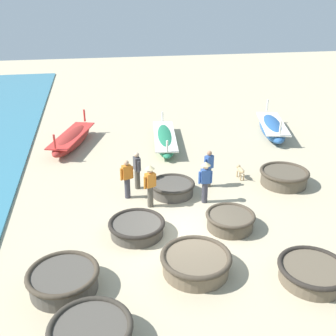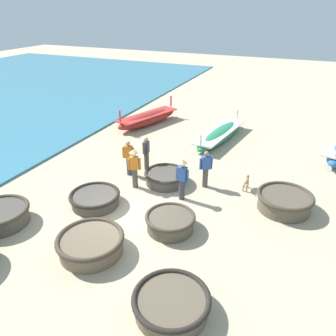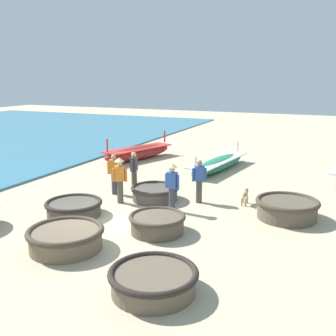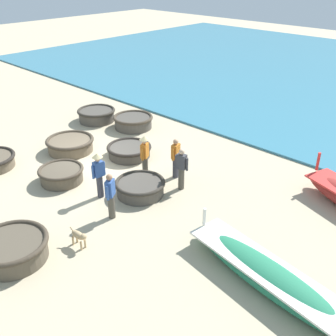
% 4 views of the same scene
% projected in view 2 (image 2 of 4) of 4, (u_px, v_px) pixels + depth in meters
% --- Properties ---
extents(ground_plane, '(80.00, 80.00, 0.00)m').
position_uv_depth(ground_plane, '(124.00, 219.00, 11.40)').
color(ground_plane, '#BCAD8C').
extents(coracle_center, '(2.04, 2.04, 0.58)m').
position_uv_depth(coracle_center, '(91.00, 243.00, 9.76)').
color(coracle_center, brown).
rests_on(coracle_center, ground).
extents(coracle_front_right, '(2.01, 2.01, 0.64)m').
position_uv_depth(coracle_front_right, '(284.00, 201.00, 11.80)').
color(coracle_front_right, brown).
rests_on(coracle_front_right, ground).
extents(coracle_front_left, '(1.67, 1.67, 0.55)m').
position_uv_depth(coracle_front_left, '(170.00, 221.00, 10.77)').
color(coracle_front_left, brown).
rests_on(coracle_front_left, ground).
extents(coracle_far_left, '(1.78, 1.78, 0.52)m').
position_uv_depth(coracle_far_left, '(166.00, 177.00, 13.55)').
color(coracle_far_left, '#4C473F').
rests_on(coracle_far_left, ground).
extents(coracle_tilted, '(1.93, 1.93, 0.52)m').
position_uv_depth(coracle_tilted, '(171.00, 303.00, 7.87)').
color(coracle_tilted, brown).
rests_on(coracle_tilted, ground).
extents(coracle_nearest, '(1.87, 1.87, 0.49)m').
position_uv_depth(coracle_nearest, '(95.00, 198.00, 12.10)').
color(coracle_nearest, '#4C473F').
rests_on(coracle_nearest, ground).
extents(coracle_far_right, '(1.94, 1.94, 0.61)m').
position_uv_depth(coracle_far_right, '(0.00, 215.00, 11.03)').
color(coracle_far_right, '#4C473F').
rests_on(coracle_far_right, ground).
extents(long_boat_ochre_hull, '(2.49, 4.73, 1.38)m').
position_uv_depth(long_boat_ochre_hull, '(148.00, 119.00, 20.01)').
color(long_boat_ochre_hull, maroon).
rests_on(long_boat_ochre_hull, ground).
extents(long_boat_red_hull, '(1.78, 5.34, 1.08)m').
position_uv_depth(long_boat_red_hull, '(220.00, 134.00, 17.84)').
color(long_boat_red_hull, '#237551').
rests_on(long_boat_red_hull, ground).
extents(fisherman_standing_left, '(0.28, 0.52, 1.57)m').
position_uv_depth(fisherman_standing_left, '(146.00, 153.00, 14.40)').
color(fisherman_standing_left, '#4C473D').
rests_on(fisherman_standing_left, ground).
extents(fisherman_hauling, '(0.53, 0.36, 1.67)m').
position_uv_depth(fisherman_hauling, '(182.00, 177.00, 12.15)').
color(fisherman_hauling, '#383842').
rests_on(fisherman_hauling, ground).
extents(fisherman_with_hat, '(0.51, 0.30, 1.57)m').
position_uv_depth(fisherman_with_hat, '(129.00, 157.00, 13.98)').
color(fisherman_with_hat, '#383842').
rests_on(fisherman_with_hat, ground).
extents(fisherman_by_coracle, '(0.47, 0.36, 1.57)m').
position_uv_depth(fisherman_by_coracle, '(206.00, 168.00, 13.05)').
color(fisherman_by_coracle, '#4C473D').
rests_on(fisherman_by_coracle, ground).
extents(fisherman_standing_right, '(0.49, 0.36, 1.67)m').
position_uv_depth(fisherman_standing_right, '(134.00, 166.00, 12.95)').
color(fisherman_standing_right, '#4C473D').
rests_on(fisherman_standing_right, ground).
extents(dog, '(0.23, 0.69, 0.55)m').
position_uv_depth(dog, '(246.00, 181.00, 13.09)').
color(dog, tan).
rests_on(dog, ground).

